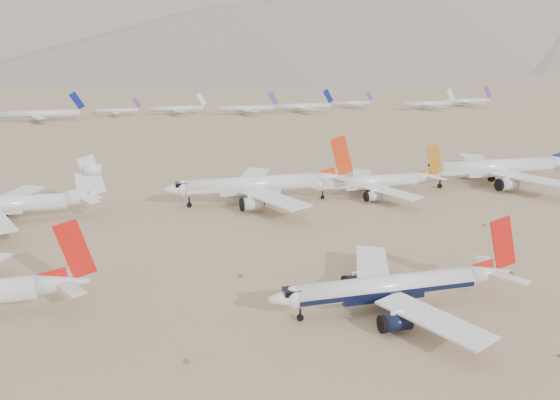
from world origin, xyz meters
name	(u,v)px	position (x,y,z in m)	size (l,w,h in m)	color
ground	(409,289)	(0.00, 0.00, 0.00)	(7000.00, 7000.00, 0.00)	#927655
main_airliner	(396,286)	(-6.33, -6.84, 4.36)	(44.93, 43.88, 15.86)	silver
row2_navy_widebody	(501,167)	(70.90, 69.98, 5.85)	(58.90, 57.60, 20.96)	silver
row2_gold_tail	(375,182)	(22.60, 66.97, 4.37)	(43.94, 42.97, 15.64)	silver
row2_orange_tail	(261,185)	(-14.05, 68.08, 5.50)	(54.95, 53.75, 19.60)	silver
row2_white_trijet	(5,205)	(-84.37, 65.38, 5.09)	(49.66, 48.53, 17.60)	silver
distant_storage_row	(175,109)	(-22.92, 301.53, 4.48)	(507.74, 63.90, 16.35)	silver
foothills	(392,39)	(526.68, 1100.00, 67.15)	(4637.50, 1395.00, 155.00)	slate
desert_scrub	(496,374)	(-1.90, -29.59, 0.29)	(261.14, 121.67, 0.63)	brown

